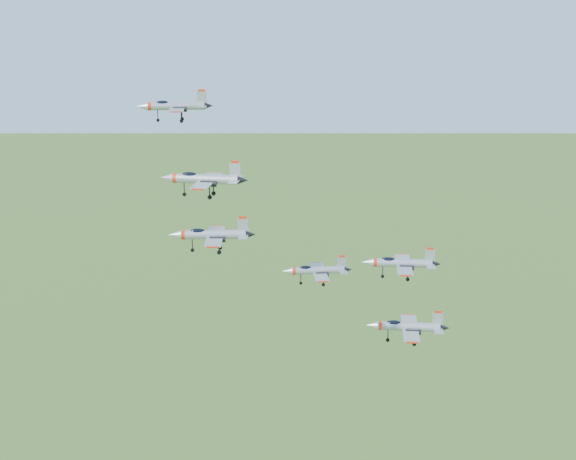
{
  "coord_description": "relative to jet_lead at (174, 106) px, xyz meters",
  "views": [
    {
      "loc": [
        -7.83,
        -115.72,
        163.44
      ],
      "look_at": [
        -0.37,
        -3.17,
        130.59
      ],
      "focal_mm": 50.0,
      "sensor_mm": 36.0,
      "label": 1
    }
  ],
  "objects": [
    {
      "name": "jet_lead",
      "position": [
        0.0,
        0.0,
        0.0
      ],
      "size": [
        11.86,
        9.74,
        3.18
      ],
      "rotation": [
        0.0,
        0.0,
        0.01
      ],
      "color": "#9BA0A7"
    },
    {
      "name": "jet_right_high",
      "position": [
        6.04,
        -26.08,
        -13.22
      ],
      "size": [
        11.35,
        9.36,
        3.04
      ],
      "rotation": [
        0.0,
        0.0,
        -0.05
      ],
      "color": "#9BA0A7"
    },
    {
      "name": "jet_left_high",
      "position": [
        4.55,
        -10.54,
        -9.29
      ],
      "size": [
        13.2,
        11.12,
        3.55
      ],
      "rotation": [
        0.0,
        0.0,
        -0.21
      ],
      "color": "#9BA0A7"
    },
    {
      "name": "jet_right_low",
      "position": [
        30.82,
        -26.61,
        -17.46
      ],
      "size": [
        10.48,
        8.75,
        2.8
      ],
      "rotation": [
        0.0,
        0.0,
        -0.15
      ],
      "color": "#9BA0A7"
    },
    {
      "name": "jet_trail",
      "position": [
        35.87,
        -9.79,
        -33.81
      ],
      "size": [
        13.23,
        11.06,
        3.54
      ],
      "rotation": [
        0.0,
        0.0,
        -0.16
      ],
      "color": "#9BA0A7"
    },
    {
      "name": "jet_left_low",
      "position": [
        21.92,
        -4.94,
        -25.79
      ],
      "size": [
        11.34,
        9.31,
        3.04
      ],
      "rotation": [
        0.0,
        0.0,
        0.02
      ],
      "color": "#9BA0A7"
    }
  ]
}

